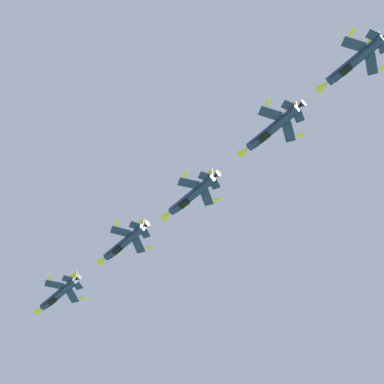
# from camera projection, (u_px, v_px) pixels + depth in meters

# --- Properties ---
(fighter_jet_lead) EXTENTS (14.45, 11.22, 4.35)m
(fighter_jet_lead) POSITION_uv_depth(u_px,v_px,m) (58.00, 295.00, 147.37)
(fighter_jet_lead) COLOR navy
(fighter_jet_left_wing) EXTENTS (14.45, 11.23, 4.35)m
(fighter_jet_left_wing) POSITION_uv_depth(u_px,v_px,m) (123.00, 243.00, 139.51)
(fighter_jet_left_wing) COLOR navy
(fighter_jet_right_wing) EXTENTS (14.45, 11.21, 4.37)m
(fighter_jet_right_wing) POSITION_uv_depth(u_px,v_px,m) (191.00, 196.00, 129.95)
(fighter_jet_right_wing) COLOR navy
(fighter_jet_left_outer) EXTENTS (14.45, 11.23, 4.37)m
(fighter_jet_left_outer) POSITION_uv_depth(u_px,v_px,m) (271.00, 129.00, 120.02)
(fighter_jet_left_outer) COLOR navy
(fighter_jet_right_outer) EXTENTS (14.45, 11.23, 4.34)m
(fighter_jet_right_outer) POSITION_uv_depth(u_px,v_px,m) (354.00, 61.00, 114.69)
(fighter_jet_right_outer) COLOR navy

